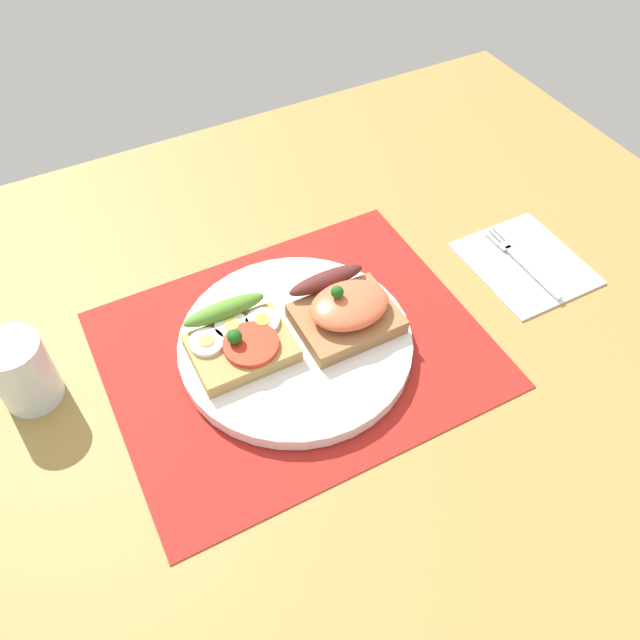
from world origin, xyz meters
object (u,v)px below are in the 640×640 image
(sandwich_egg_tomato, at_px, (239,340))
(plate, at_px, (296,343))
(sandwich_salmon, at_px, (345,309))
(drinking_glass, at_px, (22,372))
(fork, at_px, (520,260))
(napkin, at_px, (525,262))

(sandwich_egg_tomato, bearing_deg, plate, -16.03)
(plate, height_order, sandwich_egg_tomato, sandwich_egg_tomato)
(sandwich_salmon, relative_size, drinking_glass, 1.31)
(sandwich_salmon, height_order, drinking_glass, drinking_glass)
(plate, xyz_separation_m, sandwich_salmon, (0.06, -0.00, 0.03))
(sandwich_egg_tomato, bearing_deg, drinking_glass, 165.09)
(sandwich_egg_tomato, height_order, fork, sandwich_egg_tomato)
(plate, distance_m, drinking_glass, 0.28)
(sandwich_egg_tomato, bearing_deg, napkin, -4.37)
(plate, xyz_separation_m, drinking_glass, (-0.27, 0.07, 0.03))
(napkin, xyz_separation_m, drinking_glass, (-0.58, 0.08, 0.04))
(sandwich_salmon, xyz_separation_m, fork, (0.24, -0.01, -0.03))
(fork, bearing_deg, napkin, -25.36)
(plate, bearing_deg, napkin, -2.13)
(napkin, bearing_deg, plate, 177.87)
(sandwich_egg_tomato, distance_m, fork, 0.36)
(sandwich_egg_tomato, relative_size, napkin, 0.72)
(fork, xyz_separation_m, drinking_glass, (-0.57, 0.08, 0.03))
(sandwich_egg_tomato, distance_m, napkin, 0.37)
(plate, relative_size, sandwich_salmon, 2.36)
(plate, relative_size, napkin, 1.75)
(sandwich_egg_tomato, relative_size, drinking_glass, 1.28)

